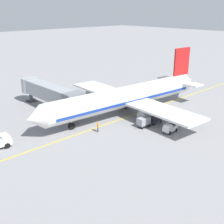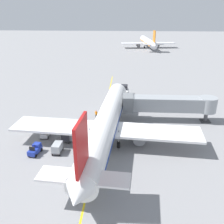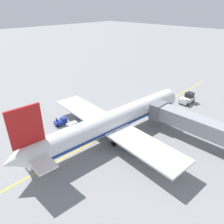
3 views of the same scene
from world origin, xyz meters
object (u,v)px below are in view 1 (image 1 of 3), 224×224
object	(u,v)px
parked_airliner	(127,97)
baggage_tug_trailing	(189,119)
baggage_tug_lead	(170,128)
ground_crew_wing_walker	(98,126)
jet_bridge	(49,92)
baggage_cart_second_in_train	(155,118)
baggage_cart_third_in_train	(171,113)
baggage_cart_front	(144,121)

from	to	relation	value
parked_airliner	baggage_tug_trailing	xyz separation A→B (m)	(-10.34, -4.37, -2.47)
baggage_tug_lead	ground_crew_wing_walker	size ratio (longest dim) A/B	1.50
jet_bridge	baggage_cart_second_in_train	bearing A→B (deg)	-152.82
jet_bridge	baggage_tug_lead	distance (m)	23.30
baggage_tug_trailing	ground_crew_wing_walker	xyz separation A→B (m)	(7.66, 13.44, 0.24)
baggage_cart_third_in_train	baggage_cart_front	bearing A→B (deg)	82.48
baggage_cart_front	baggage_cart_second_in_train	xyz separation A→B (m)	(-0.24, -2.67, 0.00)
parked_airliner	jet_bridge	xyz separation A→B (m)	(11.38, 8.88, 0.27)
parked_airliner	ground_crew_wing_walker	xyz separation A→B (m)	(-2.68, 9.06, -2.23)
baggage_tug_trailing	baggage_cart_third_in_train	distance (m)	3.32
baggage_tug_trailing	baggage_cart_second_in_train	world-z (taller)	baggage_tug_trailing
parked_airliner	baggage_tug_trailing	world-z (taller)	parked_airliner
baggage_cart_front	parked_airliner	bearing A→B (deg)	-21.09
baggage_cart_front	baggage_cart_second_in_train	distance (m)	2.68
parked_airliner	baggage_cart_front	size ratio (longest dim) A/B	12.76
baggage_cart_front	ground_crew_wing_walker	distance (m)	7.55
baggage_tug_lead	ground_crew_wing_walker	bearing A→B (deg)	45.96
parked_airliner	baggage_cart_front	xyz separation A→B (m)	(-6.21, 2.40, -2.24)
jet_bridge	baggage_cart_second_in_train	xyz separation A→B (m)	(-17.83, -9.15, -2.51)
baggage_cart_third_in_train	ground_crew_wing_walker	size ratio (longest dim) A/B	1.73
baggage_tug_trailing	baggage_cart_front	distance (m)	7.93
baggage_tug_trailing	baggage_cart_second_in_train	xyz separation A→B (m)	(3.89, 4.10, 0.24)
jet_bridge	baggage_cart_second_in_train	size ratio (longest dim) A/B	6.04
baggage_tug_trailing	baggage_cart_front	size ratio (longest dim) A/B	0.91
baggage_cart_second_in_train	baggage_cart_third_in_train	bearing A→B (deg)	-99.29
baggage_tug_trailing	ground_crew_wing_walker	bearing A→B (deg)	60.31
parked_airliner	baggage_tug_lead	bearing A→B (deg)	174.08
baggage_tug_lead	ground_crew_wing_walker	world-z (taller)	ground_crew_wing_walker
parked_airliner	ground_crew_wing_walker	world-z (taller)	parked_airliner
jet_bridge	baggage_tug_trailing	distance (m)	25.59
jet_bridge	ground_crew_wing_walker	size ratio (longest dim) A/B	10.47
baggage_cart_front	ground_crew_wing_walker	bearing A→B (deg)	62.05
baggage_cart_front	ground_crew_wing_walker	xyz separation A→B (m)	(3.54, 6.67, 0.00)
parked_airliner	ground_crew_wing_walker	distance (m)	9.71
parked_airliner	baggage_cart_front	world-z (taller)	parked_airliner
baggage_tug_lead	baggage_cart_front	size ratio (longest dim) A/B	0.87
baggage_tug_trailing	baggage_cart_second_in_train	distance (m)	5.65
baggage_tug_trailing	baggage_cart_third_in_train	xyz separation A→B (m)	(3.29, 0.43, 0.24)
baggage_tug_lead	baggage_cart_second_in_train	distance (m)	4.18
ground_crew_wing_walker	jet_bridge	bearing A→B (deg)	-0.76
jet_bridge	baggage_tug_trailing	xyz separation A→B (m)	(-21.72, -13.25, -2.75)
ground_crew_wing_walker	baggage_tug_lead	bearing A→B (deg)	-134.04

